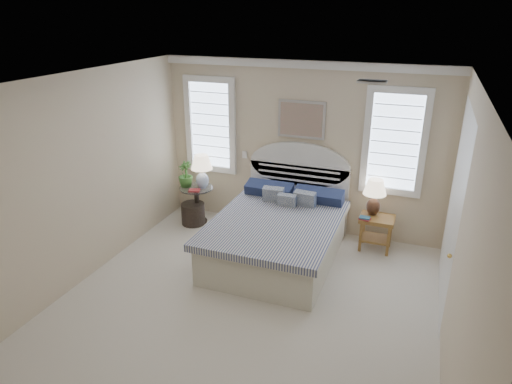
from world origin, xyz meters
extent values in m
cube|color=beige|center=(0.00, 0.00, 0.00)|extent=(4.50, 5.00, 0.01)
cube|color=silver|center=(0.00, 0.00, 2.70)|extent=(4.50, 5.00, 0.01)
cube|color=beige|center=(0.00, 2.50, 1.35)|extent=(4.50, 0.02, 2.70)
cube|color=beige|center=(-2.25, 0.00, 1.35)|extent=(0.02, 5.00, 2.70)
cube|color=beige|center=(2.25, 0.00, 1.35)|extent=(0.02, 5.00, 2.70)
cube|color=white|center=(0.00, 2.46, 2.64)|extent=(4.50, 0.08, 0.12)
cube|color=#B2B2B2|center=(1.20, 0.80, 2.68)|extent=(0.30, 0.20, 0.02)
cube|color=white|center=(-0.95, 2.48, 1.15)|extent=(0.08, 0.01, 0.12)
cube|color=#C9E0FF|center=(-1.55, 2.48, 1.60)|extent=(0.90, 0.06, 1.60)
cube|color=#C9E0FF|center=(1.40, 2.48, 1.60)|extent=(0.90, 0.06, 1.60)
cube|color=silver|center=(0.00, 2.46, 1.82)|extent=(0.74, 0.04, 0.58)
cube|color=white|center=(2.23, 1.20, 1.20)|extent=(0.02, 1.80, 2.40)
cube|color=silver|center=(0.00, 1.33, 0.28)|extent=(1.60, 2.10, 0.55)
cube|color=navy|center=(0.00, 1.28, 0.59)|extent=(1.72, 2.15, 0.10)
cube|color=white|center=(0.00, 2.44, 0.55)|extent=(1.62, 0.08, 1.10)
cube|color=#1B2745|center=(-0.40, 2.16, 0.73)|extent=(0.75, 0.31, 0.23)
cube|color=#1B2745|center=(0.40, 2.16, 0.73)|extent=(0.75, 0.31, 0.23)
cube|color=navy|center=(-0.25, 1.93, 0.71)|extent=(0.33, 0.20, 0.34)
cube|color=navy|center=(0.25, 1.93, 0.71)|extent=(0.33, 0.20, 0.34)
cube|color=navy|center=(0.00, 1.83, 0.69)|extent=(0.28, 0.14, 0.29)
cylinder|color=black|center=(-1.65, 2.05, 0.01)|extent=(0.32, 0.32, 0.03)
cylinder|color=black|center=(-1.65, 2.05, 0.30)|extent=(0.08, 0.08, 0.60)
cylinder|color=silver|center=(-1.65, 2.05, 0.62)|extent=(0.56, 0.56, 0.02)
cube|color=olive|center=(1.30, 2.15, 0.50)|extent=(0.50, 0.40, 0.06)
cube|color=olive|center=(1.30, 2.15, 0.18)|extent=(0.44, 0.34, 0.03)
cube|color=olive|center=(1.10, 2.00, 0.23)|extent=(0.04, 0.04, 0.47)
cube|color=olive|center=(1.10, 2.30, 0.23)|extent=(0.04, 0.04, 0.47)
cube|color=olive|center=(1.50, 2.00, 0.23)|extent=(0.04, 0.04, 0.47)
cube|color=olive|center=(1.50, 2.30, 0.23)|extent=(0.04, 0.04, 0.47)
cylinder|color=black|center=(-1.69, 1.97, 0.18)|extent=(0.48, 0.48, 0.36)
cylinder|color=white|center=(-1.54, 2.08, 0.64)|extent=(0.13, 0.13, 0.03)
ellipsoid|color=white|center=(-1.54, 2.08, 0.76)|extent=(0.24, 0.24, 0.27)
cylinder|color=gold|center=(-1.54, 2.08, 0.92)|extent=(0.03, 0.03, 0.10)
cylinder|color=black|center=(1.21, 2.24, 0.54)|extent=(0.13, 0.13, 0.03)
ellipsoid|color=black|center=(1.21, 2.24, 0.65)|extent=(0.23, 0.23, 0.26)
cylinder|color=gold|center=(1.21, 2.24, 0.81)|extent=(0.03, 0.03, 0.09)
imported|color=#2F7636|center=(-1.83, 2.04, 0.85)|extent=(0.30, 0.30, 0.43)
cube|color=#A0282C|center=(-1.60, 1.90, 0.64)|extent=(0.21, 0.19, 0.02)
cube|color=#A0282C|center=(1.13, 2.00, 0.54)|extent=(0.17, 0.13, 0.02)
cube|color=#285979|center=(1.13, 2.00, 0.56)|extent=(0.16, 0.12, 0.02)
camera|label=1|loc=(1.78, -4.20, 3.39)|focal=32.00mm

